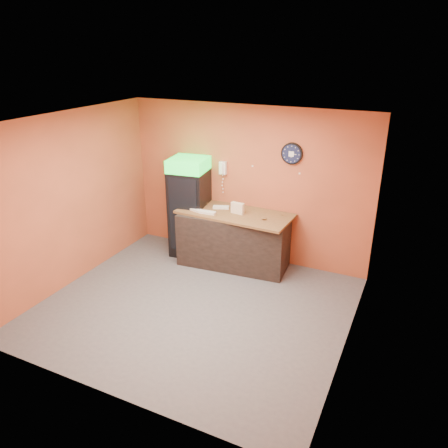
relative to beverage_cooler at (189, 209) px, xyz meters
The scene contains 15 objects.
floor 2.10m from the beverage_cooler, 58.20° to the right, with size 4.50×4.50×0.00m, color #47474C.
back_wall 1.18m from the beverage_cooler, 21.42° to the left, with size 4.50×0.02×2.80m, color #BE5935.
left_wall 2.10m from the beverage_cooler, 127.90° to the right, with size 0.02×4.00×2.80m, color #BE5935.
right_wall 3.66m from the beverage_cooler, 26.35° to the right, with size 0.02×4.00×2.80m, color #BE5935.
ceiling 2.68m from the beverage_cooler, 58.20° to the right, with size 4.50×4.00×0.02m, color white.
beverage_cooler is the anchor object (origin of this frame).
prep_counter 1.04m from the beverage_cooler, ahead, with size 1.92×0.85×0.96m, color black.
wall_clock 2.16m from the beverage_cooler, 11.37° to the left, with size 0.37×0.06×0.37m.
wall_phone 0.99m from the beverage_cooler, 31.98° to the left, with size 0.13×0.11×0.23m.
butcher_paper 0.95m from the beverage_cooler, ahead, with size 2.00×0.88×0.04m, color brown.
sub_roll_stack 1.03m from the beverage_cooler, ahead, with size 0.24×0.10×0.20m.
wrapped_sandwich_left 0.42m from the beverage_cooler, 39.20° to the right, with size 0.27×0.10×0.04m, color silver.
wrapped_sandwich_mid 0.62m from the beverage_cooler, 27.15° to the right, with size 0.28×0.11×0.04m, color silver.
wrapped_sandwich_right 0.65m from the beverage_cooler, ahead, with size 0.28×0.11×0.04m, color silver.
kitchen_tool 1.06m from the beverage_cooler, ahead, with size 0.05×0.05×0.05m, color silver.
Camera 1 is at (2.84, -4.95, 3.74)m, focal length 35.00 mm.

